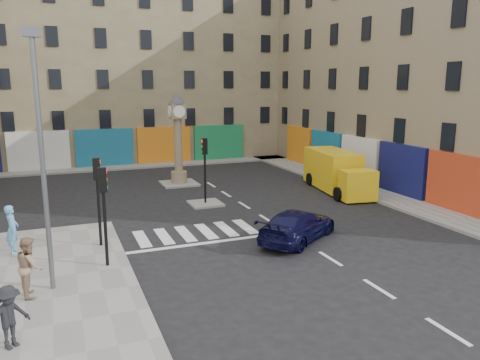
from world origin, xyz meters
TOP-DOWN VIEW (x-y plane):
  - ground at (0.00, 0.00)m, footprint 120.00×120.00m
  - sidewalk_left at (-11.00, -2.00)m, footprint 7.00×16.00m
  - sidewalk_right at (8.70, 10.00)m, footprint 2.60×30.00m
  - sidewalk_far at (-4.00, 22.20)m, footprint 32.00×2.40m
  - island_near at (-2.00, 8.00)m, footprint 1.80×1.80m
  - island_far at (-2.00, 14.00)m, footprint 2.40×2.40m
  - building_right at (15.00, 10.00)m, footprint 10.00×30.00m
  - building_far at (-4.00, 28.00)m, footprint 32.00×10.00m
  - traffic_light_left_near at (-8.30, 0.20)m, footprint 0.28×0.22m
  - traffic_light_left_far at (-8.30, 2.60)m, footprint 0.28×0.22m
  - traffic_light_island at (-2.00, 8.00)m, footprint 0.28×0.22m
  - lamp_post at (-10.20, -1.20)m, footprint 0.50×0.25m
  - clock_pillar at (-2.00, 14.00)m, footprint 1.20×1.20m
  - navy_sedan at (-0.12, 0.49)m, footprint 4.97×4.23m
  - yellow_van at (6.99, 8.34)m, footprint 3.19×7.13m
  - pedestrian_blue at (-11.62, 2.95)m, footprint 0.51×0.74m
  - pedestrian_tan at (-10.83, -1.50)m, footprint 0.84×1.02m
  - pedestrian_dark at (-11.19, -4.63)m, footprint 1.24×1.16m

SIDE VIEW (x-z plane):
  - ground at x=0.00m, z-range 0.00..0.00m
  - island_near at x=-2.00m, z-range 0.00..0.12m
  - island_far at x=-2.00m, z-range 0.00..0.12m
  - sidewalk_left at x=-11.00m, z-range 0.00..0.15m
  - sidewalk_right at x=8.70m, z-range 0.00..0.15m
  - sidewalk_far at x=-4.00m, z-range 0.00..0.15m
  - navy_sedan at x=-0.12m, z-range 0.00..1.37m
  - pedestrian_dark at x=-11.19m, z-range 0.15..1.82m
  - pedestrian_tan at x=-10.83m, z-range 0.15..2.09m
  - pedestrian_blue at x=-11.62m, z-range 0.15..2.11m
  - yellow_van at x=6.99m, z-range -0.01..2.50m
  - traffic_light_island at x=-2.00m, z-range 0.74..4.44m
  - traffic_light_left_near at x=-8.30m, z-range 0.77..4.47m
  - traffic_light_left_far at x=-8.30m, z-range 0.77..4.47m
  - clock_pillar at x=-2.00m, z-range 0.50..6.60m
  - lamp_post at x=-10.20m, z-range 0.64..8.94m
  - building_right at x=15.00m, z-range 0.00..16.00m
  - building_far at x=-4.00m, z-range 0.00..17.00m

